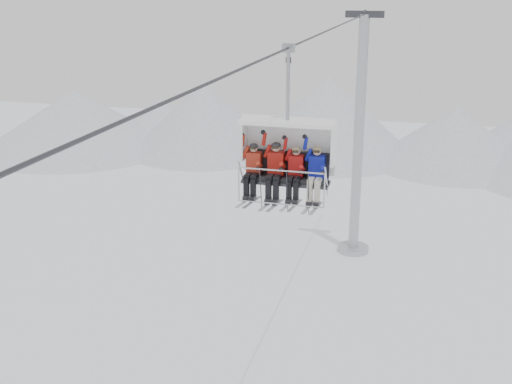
% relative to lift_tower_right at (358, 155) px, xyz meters
% --- Properties ---
extents(ridgeline, '(72.00, 21.00, 7.00)m').
position_rel_lift_tower_right_xyz_m(ridgeline, '(-1.58, 20.05, -2.94)').
color(ridgeline, silver).
rests_on(ridgeline, ground).
extents(lift_tower_right, '(2.00, 1.80, 13.48)m').
position_rel_lift_tower_right_xyz_m(lift_tower_right, '(0.00, 0.00, 0.00)').
color(lift_tower_right, '#A6A8AD').
rests_on(lift_tower_right, ground).
extents(haul_cable, '(0.06, 50.00, 0.06)m').
position_rel_lift_tower_right_xyz_m(haul_cable, '(0.00, -22.00, 7.52)').
color(haul_cable, '#313237').
rests_on(haul_cable, lift_tower_left).
extents(chairlift_carrier, '(2.44, 1.17, 3.98)m').
position_rel_lift_tower_right_xyz_m(chairlift_carrier, '(0.00, -18.73, 4.91)').
color(chairlift_carrier, black).
rests_on(chairlift_carrier, haul_cable).
extents(skier_far_left, '(0.39, 1.69, 1.55)m').
position_rel_lift_tower_right_xyz_m(skier_far_left, '(-0.87, -19.04, 4.41)').
color(skier_far_left, red).
rests_on(skier_far_left, chairlift_carrier).
extents(skier_center_left, '(0.42, 1.69, 1.66)m').
position_rel_lift_tower_right_xyz_m(skier_center_left, '(-0.27, -19.03, 4.44)').
color(skier_center_left, '#B11911').
rests_on(skier_center_left, chairlift_carrier).
extents(skier_center_right, '(0.38, 1.69, 1.53)m').
position_rel_lift_tower_right_xyz_m(skier_center_right, '(0.26, -19.04, 4.40)').
color(skier_center_right, red).
rests_on(skier_center_right, chairlift_carrier).
extents(skier_far_right, '(0.40, 1.69, 1.60)m').
position_rel_lift_tower_right_xyz_m(skier_far_right, '(0.81, -19.04, 4.42)').
color(skier_far_right, '#111BA4').
rests_on(skier_far_right, chairlift_carrier).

